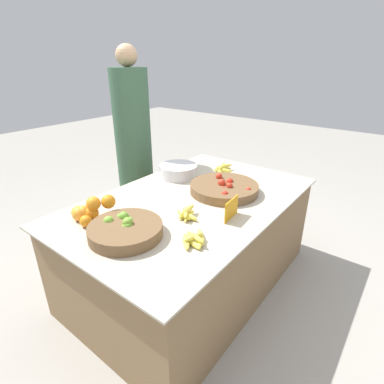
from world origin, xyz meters
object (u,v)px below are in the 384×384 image
at_px(tomato_basket, 224,188).
at_px(price_sign, 231,209).
at_px(lime_bowl, 126,230).
at_px(metal_bowl, 178,171).
at_px(vendor_person, 134,151).

distance_m(tomato_basket, price_sign, 0.36).
xyz_separation_m(lime_bowl, metal_bowl, (0.81, 0.33, 0.01)).
height_order(tomato_basket, price_sign, price_sign).
height_order(lime_bowl, metal_bowl, lime_bowl).
xyz_separation_m(tomato_basket, metal_bowl, (0.04, 0.44, 0.01)).
distance_m(lime_bowl, metal_bowl, 0.87).
bearing_deg(metal_bowl, price_sign, -116.18).
bearing_deg(tomato_basket, lime_bowl, 171.97).
height_order(lime_bowl, price_sign, price_sign).
bearing_deg(metal_bowl, lime_bowl, -157.85).
bearing_deg(metal_bowl, vendor_person, 83.26).
relative_size(metal_bowl, vendor_person, 0.18).
xyz_separation_m(lime_bowl, price_sign, (0.48, -0.33, 0.02)).
relative_size(lime_bowl, metal_bowl, 1.31).
height_order(price_sign, vendor_person, vendor_person).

